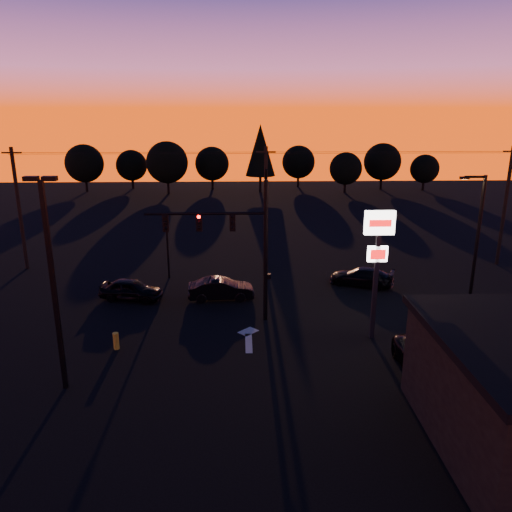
{
  "coord_description": "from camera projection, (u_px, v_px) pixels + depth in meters",
  "views": [
    {
      "loc": [
        0.14,
        -22.32,
        11.64
      ],
      "look_at": [
        1.0,
        5.0,
        3.5
      ],
      "focal_mm": 35.0,
      "sensor_mm": 36.0,
      "label": 1
    }
  ],
  "objects": [
    {
      "name": "pylon_sign",
      "position": [
        378.0,
        248.0,
        24.94
      ],
      "size": [
        1.5,
        0.28,
        6.8
      ],
      "color": "black",
      "rests_on": "ground"
    },
    {
      "name": "tree_7",
      "position": [
        382.0,
        162.0,
        73.03
      ],
      "size": [
        5.36,
        5.36,
        6.74
      ],
      "color": "black",
      "rests_on": "ground"
    },
    {
      "name": "power_wires",
      "position": [
        266.0,
        152.0,
        35.73
      ],
      "size": [
        36.0,
        1.22,
        0.07
      ],
      "color": "black",
      "rests_on": "ground"
    },
    {
      "name": "utility_pole_0",
      "position": [
        19.0,
        209.0,
        36.32
      ],
      "size": [
        1.4,
        0.26,
        9.0
      ],
      "color": "black",
      "rests_on": "ground"
    },
    {
      "name": "car_left",
      "position": [
        131.0,
        290.0,
        31.35
      ],
      "size": [
        4.18,
        2.41,
        1.34
      ],
      "primitive_type": "imported",
      "rotation": [
        0.0,
        0.0,
        1.35
      ],
      "color": "black",
      "rests_on": "ground"
    },
    {
      "name": "tree_4",
      "position": [
        260.0,
        150.0,
        70.04
      ],
      "size": [
        4.18,
        4.18,
        9.5
      ],
      "color": "black",
      "rests_on": "ground"
    },
    {
      "name": "tree_0",
      "position": [
        84.0,
        163.0,
        70.78
      ],
      "size": [
        5.36,
        5.36,
        6.74
      ],
      "color": "black",
      "rests_on": "ground"
    },
    {
      "name": "bollard",
      "position": [
        116.0,
        341.0,
        24.95
      ],
      "size": [
        0.29,
        0.29,
        0.87
      ],
      "primitive_type": "cylinder",
      "color": "gold",
      "rests_on": "ground"
    },
    {
      "name": "traffic_signal_mast",
      "position": [
        236.0,
        236.0,
        27.11
      ],
      "size": [
        6.79,
        0.52,
        8.58
      ],
      "color": "black",
      "rests_on": "ground"
    },
    {
      "name": "tree_5",
      "position": [
        298.0,
        162.0,
        75.63
      ],
      "size": [
        4.95,
        4.95,
        6.22
      ],
      "color": "black",
      "rests_on": "ground"
    },
    {
      "name": "streetlight",
      "position": [
        476.0,
        237.0,
        29.13
      ],
      "size": [
        1.55,
        0.35,
        8.0
      ],
      "color": "black",
      "rests_on": "ground"
    },
    {
      "name": "parking_lot_light",
      "position": [
        52.0,
        272.0,
        20.1
      ],
      "size": [
        1.25,
        0.3,
        9.14
      ],
      "color": "black",
      "rests_on": "ground"
    },
    {
      "name": "tree_6",
      "position": [
        346.0,
        169.0,
        70.16
      ],
      "size": [
        4.54,
        4.54,
        5.71
      ],
      "color": "black",
      "rests_on": "ground"
    },
    {
      "name": "tree_1",
      "position": [
        132.0,
        165.0,
        74.01
      ],
      "size": [
        4.54,
        4.54,
        5.71
      ],
      "color": "black",
      "rests_on": "ground"
    },
    {
      "name": "ground",
      "position": [
        239.0,
        353.0,
        24.7
      ],
      "size": [
        120.0,
        120.0,
        0.0
      ],
      "primitive_type": "plane",
      "color": "black",
      "rests_on": "ground"
    },
    {
      "name": "car_mid",
      "position": [
        221.0,
        289.0,
        31.43
      ],
      "size": [
        4.2,
        1.69,
        1.36
      ],
      "primitive_type": "imported",
      "rotation": [
        0.0,
        0.0,
        1.63
      ],
      "color": "black",
      "rests_on": "ground"
    },
    {
      "name": "car_right",
      "position": [
        361.0,
        277.0,
        33.89
      ],
      "size": [
        4.63,
        3.34,
        1.25
      ],
      "primitive_type": "imported",
      "rotation": [
        0.0,
        0.0,
        -1.99
      ],
      "color": "black",
      "rests_on": "ground"
    },
    {
      "name": "suv_parked",
      "position": [
        430.0,
        363.0,
        22.29
      ],
      "size": [
        2.46,
        5.11,
        1.41
      ],
      "primitive_type": "imported",
      "rotation": [
        0.0,
        0.0,
        -0.03
      ],
      "color": "black",
      "rests_on": "ground"
    },
    {
      "name": "utility_pole_1",
      "position": [
        266.0,
        207.0,
        36.86
      ],
      "size": [
        1.4,
        0.26,
        9.0
      ],
      "color": "black",
      "rests_on": "ground"
    },
    {
      "name": "tree_8",
      "position": [
        425.0,
        169.0,
        72.52
      ],
      "size": [
        4.12,
        4.12,
        5.19
      ],
      "color": "black",
      "rests_on": "ground"
    },
    {
      "name": "tree_3",
      "position": [
        212.0,
        164.0,
        73.33
      ],
      "size": [
        4.95,
        4.95,
        6.22
      ],
      "color": "black",
      "rests_on": "ground"
    },
    {
      "name": "lane_arrow",
      "position": [
        249.0,
        337.0,
        26.31
      ],
      "size": [
        1.2,
        3.1,
        0.01
      ],
      "color": "beige",
      "rests_on": "ground"
    },
    {
      "name": "utility_pole_2",
      "position": [
        505.0,
        206.0,
        37.4
      ],
      "size": [
        1.4,
        0.26,
        9.0
      ],
      "color": "black",
      "rests_on": "ground"
    },
    {
      "name": "secondary_signal",
      "position": [
        167.0,
        239.0,
        34.74
      ],
      "size": [
        0.3,
        0.31,
        4.35
      ],
      "color": "black",
      "rests_on": "ground"
    },
    {
      "name": "tree_2",
      "position": [
        167.0,
        162.0,
        69.13
      ],
      "size": [
        5.77,
        5.78,
        7.26
      ],
      "color": "black",
      "rests_on": "ground"
    }
  ]
}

